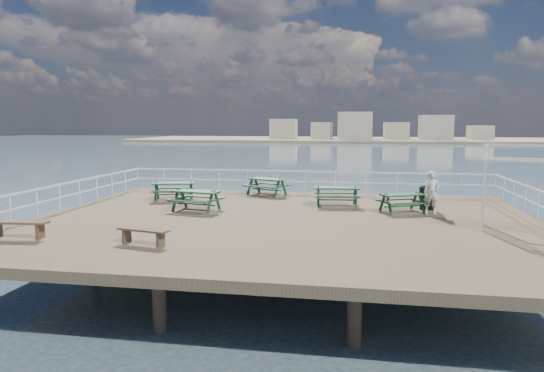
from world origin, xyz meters
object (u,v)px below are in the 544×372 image
at_px(picnic_table_d, 196,196).
at_px(flat_bench_far, 143,233).
at_px(flat_bench_near, 18,225).
at_px(picnic_table_e, 402,199).
at_px(person, 432,193).
at_px(picnic_table_a, 174,187).
at_px(picnic_table_b, 267,183).
at_px(trellis_arbor, 519,192).
at_px(picnic_table_c, 337,192).

relative_size(picnic_table_d, flat_bench_far, 1.31).
height_order(picnic_table_d, flat_bench_near, picnic_table_d).
height_order(picnic_table_e, person, person).
distance_m(picnic_table_d, flat_bench_near, 6.54).
bearing_deg(picnic_table_d, picnic_table_e, 18.77).
height_order(picnic_table_a, flat_bench_near, picnic_table_a).
xyz_separation_m(picnic_table_b, picnic_table_e, (5.99, -3.62, -0.06)).
xyz_separation_m(picnic_table_b, person, (7.04, -3.85, 0.24)).
distance_m(picnic_table_b, flat_bench_far, 10.22).
bearing_deg(picnic_table_d, person, 16.41).
height_order(picnic_table_a, picnic_table_d, picnic_table_d).
relative_size(flat_bench_far, trellis_arbor, 0.58).
relative_size(picnic_table_a, trellis_arbor, 0.78).
relative_size(trellis_arbor, person, 1.69).
xyz_separation_m(picnic_table_d, flat_bench_near, (-3.75, -5.36, -0.19)).
bearing_deg(picnic_table_a, picnic_table_e, -23.45).
height_order(picnic_table_e, trellis_arbor, trellis_arbor).
relative_size(picnic_table_b, trellis_arbor, 0.82).
bearing_deg(trellis_arbor, picnic_table_a, 176.82).
bearing_deg(flat_bench_far, picnic_table_e, 52.55).
bearing_deg(trellis_arbor, picnic_table_b, 159.89).
bearing_deg(picnic_table_e, person, -37.95).
distance_m(picnic_table_a, flat_bench_far, 8.10).
bearing_deg(trellis_arbor, flat_bench_near, -152.25).
distance_m(picnic_table_b, flat_bench_near, 11.53).
height_order(picnic_table_c, trellis_arbor, trellis_arbor).
height_order(picnic_table_b, flat_bench_far, picnic_table_b).
bearing_deg(flat_bench_near, picnic_table_e, 23.72).
relative_size(picnic_table_c, trellis_arbor, 0.71).
bearing_deg(picnic_table_b, picnic_table_d, -90.29).
bearing_deg(picnic_table_d, picnic_table_c, 32.12).
height_order(flat_bench_near, flat_bench_far, flat_bench_near).
xyz_separation_m(picnic_table_b, trellis_arbor, (9.34, -6.31, 0.65)).
xyz_separation_m(picnic_table_a, picnic_table_e, (9.82, -1.36, -0.06)).
relative_size(picnic_table_a, picnic_table_e, 1.05).
xyz_separation_m(picnic_table_a, person, (10.87, -1.60, 0.25)).
xyz_separation_m(picnic_table_a, trellis_arbor, (13.17, -4.06, 0.66)).
xyz_separation_m(picnic_table_e, trellis_arbor, (3.35, -2.69, 0.71)).
height_order(picnic_table_b, picnic_table_d, picnic_table_b).
relative_size(picnic_table_a, picnic_table_c, 1.11).
bearing_deg(picnic_table_b, trellis_arbor, -11.44).
bearing_deg(picnic_table_e, picnic_table_d, 162.25).
bearing_deg(flat_bench_near, picnic_table_a, 71.40).
bearing_deg(picnic_table_d, picnic_table_a, 139.15).
distance_m(picnic_table_b, picnic_table_e, 7.00).
xyz_separation_m(picnic_table_a, picnic_table_b, (3.83, 2.25, 0.00)).
relative_size(picnic_table_b, flat_bench_near, 1.25).
height_order(picnic_table_c, picnic_table_e, picnic_table_c).
bearing_deg(picnic_table_b, picnic_table_c, -14.47).
distance_m(picnic_table_c, person, 3.82).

